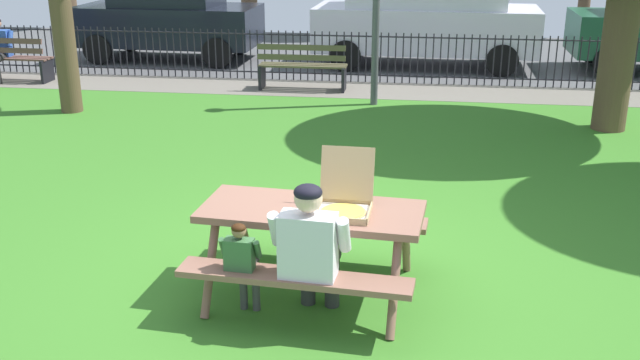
% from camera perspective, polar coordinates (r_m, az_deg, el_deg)
% --- Properties ---
extents(ground, '(28.00, 12.07, 0.02)m').
position_cam_1_polar(ground, '(8.62, 1.27, -0.87)').
color(ground, '#3A7825').
extents(cobblestone_walkway, '(28.00, 1.40, 0.01)m').
position_cam_1_polar(cobblestone_walkway, '(13.73, 3.86, 6.88)').
color(cobblestone_walkway, slate).
extents(street_asphalt, '(28.00, 6.18, 0.01)m').
position_cam_1_polar(street_asphalt, '(17.44, 4.78, 9.57)').
color(street_asphalt, '#515154').
extents(picnic_table_foreground, '(1.91, 1.62, 0.79)m').
position_cam_1_polar(picnic_table_foreground, '(6.09, -0.64, -3.68)').
color(picnic_table_foreground, '#895D4C').
rests_on(picnic_table_foreground, ground).
extents(pizza_box_open, '(0.45, 0.52, 0.48)m').
position_cam_1_polar(pizza_box_open, '(5.93, 1.88, -1.57)').
color(pizza_box_open, tan).
rests_on(pizza_box_open, picnic_table_foreground).
extents(adult_at_table, '(0.62, 0.61, 1.19)m').
position_cam_1_polar(adult_at_table, '(5.59, -0.70, -5.18)').
color(adult_at_table, '#303030').
rests_on(adult_at_table, ground).
extents(child_at_table, '(0.33, 0.32, 0.84)m').
position_cam_1_polar(child_at_table, '(5.77, -5.98, -6.14)').
color(child_at_table, '#424242').
rests_on(child_at_table, ground).
extents(iron_fence_streetside, '(19.21, 0.03, 0.95)m').
position_cam_1_polar(iron_fence_streetside, '(14.32, 4.11, 9.40)').
color(iron_fence_streetside, black).
rests_on(iron_fence_streetside, ground).
extents(park_bench_left, '(1.61, 0.49, 0.85)m').
position_cam_1_polar(park_bench_left, '(15.60, -22.81, 8.52)').
color(park_bench_left, brown).
rests_on(park_bench_left, ground).
extents(park_bench_center, '(1.60, 0.47, 0.85)m').
position_cam_1_polar(park_bench_center, '(13.64, -1.36, 8.64)').
color(park_bench_center, brown).
rests_on(park_bench_center, ground).
extents(parked_car_far_left, '(3.95, 1.92, 1.98)m').
position_cam_1_polar(parked_car_far_left, '(16.95, -11.54, 12.44)').
color(parked_car_far_left, black).
rests_on(parked_car_far_left, ground).
extents(parked_car_left, '(4.66, 2.09, 2.08)m').
position_cam_1_polar(parked_car_left, '(16.01, 8.17, 12.55)').
color(parked_car_left, silver).
rests_on(parked_car_left, ground).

